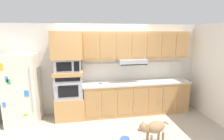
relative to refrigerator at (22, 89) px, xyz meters
name	(u,v)px	position (x,y,z in m)	size (l,w,h in m)	color
ground_plane	(110,128)	(2.10, -0.68, -0.88)	(9.60, 9.60, 0.00)	#B2A899
back_kitchen_wall	(104,69)	(2.10, 0.43, 0.37)	(6.20, 0.12, 2.50)	silver
side_panel_right	(219,74)	(4.90, -0.68, 0.37)	(0.12, 7.10, 2.50)	white
refrigerator	(22,89)	(0.00, 0.00, 0.00)	(0.76, 0.73, 1.76)	silver
oven_base_cabinet	(70,107)	(1.13, 0.07, -0.58)	(0.74, 0.62, 0.60)	tan
built_in_oven	(69,86)	(1.13, 0.07, 0.02)	(0.70, 0.62, 0.60)	#A8AAAF
appliance_mid_shelf	(68,73)	(1.13, 0.07, 0.37)	(0.74, 0.62, 0.10)	tan
microwave	(68,65)	(1.13, 0.07, 0.58)	(0.64, 0.54, 0.32)	#A8AAAF
appliance_upper_cabinet	(67,45)	(1.13, 0.07, 1.08)	(0.74, 0.62, 0.68)	tan
lower_cabinet_run	(136,98)	(2.98, 0.07, -0.44)	(2.96, 0.63, 0.88)	tan
countertop_slab	(137,82)	(2.98, 0.07, 0.02)	(3.00, 0.64, 0.04)	beige
backsplash_panel	(134,71)	(2.98, 0.36, 0.29)	(3.00, 0.02, 0.50)	silver
upper_cabinet_with_hood	(136,46)	(2.97, 0.19, 1.02)	(2.96, 0.48, 0.88)	tan
screwdriver	(101,83)	(1.97, 0.02, 0.05)	(0.17, 0.17, 0.03)	blue
dog	(153,128)	(2.85, -1.48, -0.47)	(0.75, 0.34, 0.59)	#997551
dog_food_bowl	(125,139)	(2.34, -1.21, -0.85)	(0.20, 0.20, 0.06)	#3359A5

